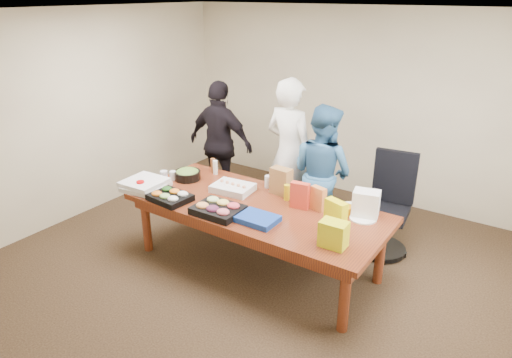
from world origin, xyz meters
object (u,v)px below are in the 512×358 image
Objects in this scene: salad_bowl at (188,175)px; conference_table at (256,236)px; person_center at (289,154)px; sheet_cake at (233,188)px; person_right at (322,173)px; office_chair at (385,208)px.

conference_table is at bearing -6.83° from salad_bowl.
sheet_cake is (-0.18, -0.96, -0.17)m from person_center.
conference_table is at bearing -25.72° from sheet_cake.
sheet_cake is (-0.69, -0.86, -0.05)m from person_right.
salad_bowl is at bearing 173.17° from conference_table.
conference_table is 1.51m from office_chair.
office_chair is (1.06, 1.06, 0.20)m from conference_table.
person_center is at bearing 170.62° from office_chair.
conference_table is 1.15m from person_right.
person_right reaches higher than conference_table.
conference_table is 1.18m from salad_bowl.
office_chair reaches higher than conference_table.
person_center reaches higher than conference_table.
person_center is 1.31m from salad_bowl.
salad_bowl is at bearing 47.21° from person_right.
person_center is at bearing 3.49° from person_right.
person_right is 3.76× the size of sheet_cake.
office_chair is 2.56× the size of sheet_cake.
sheet_cake is at bearing 87.36° from person_center.
conference_table is at bearing 110.49° from person_center.
person_right is at bearing 75.19° from conference_table.
person_center is 4.30× the size of sheet_cake.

